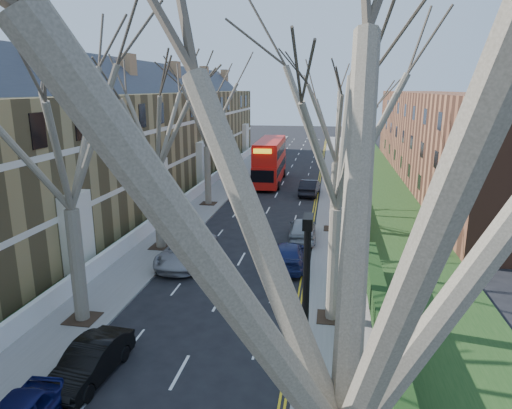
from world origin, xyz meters
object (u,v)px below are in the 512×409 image
at_px(car_left_mid, 90,362).
at_px(car_right_near, 288,255).
at_px(double_decker_bus, 270,162).
at_px(lamp_post, 303,390).

xyz_separation_m(car_left_mid, car_right_near, (6.13, 12.22, 0.02)).
bearing_deg(double_decker_bus, car_right_near, 99.04).
distance_m(lamp_post, double_decker_bus, 43.03).
bearing_deg(car_right_near, car_left_mid, 59.68).
bearing_deg(car_right_near, double_decker_bus, -83.39).
bearing_deg(double_decker_bus, car_left_mid, 86.18).
bearing_deg(lamp_post, car_left_mid, 145.42).
distance_m(car_left_mid, car_right_near, 13.67).
relative_size(lamp_post, car_left_mid, 1.92).
distance_m(lamp_post, car_left_mid, 10.60).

